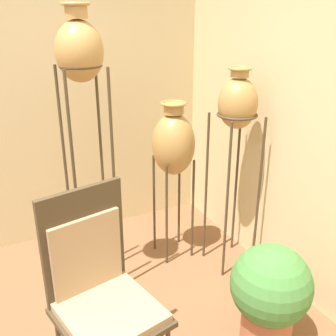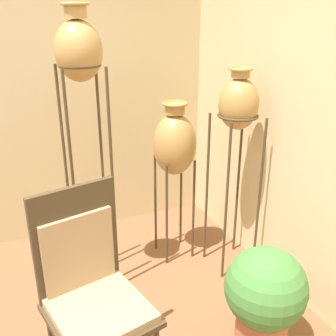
# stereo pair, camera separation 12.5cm
# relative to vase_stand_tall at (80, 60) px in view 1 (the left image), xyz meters

# --- Properties ---
(vase_stand_tall) EXTENTS (0.29, 0.29, 1.99)m
(vase_stand_tall) POSITION_rel_vase_stand_tall_xyz_m (0.00, 0.00, 0.00)
(vase_stand_tall) COLOR #473823
(vase_stand_tall) RESTS_ON ground_plane
(vase_stand_medium) EXTENTS (0.31, 0.31, 1.58)m
(vase_stand_medium) POSITION_rel_vase_stand_tall_xyz_m (1.05, -0.21, -0.36)
(vase_stand_medium) COLOR #473823
(vase_stand_medium) RESTS_ON ground_plane
(vase_stand_short) EXTENTS (0.33, 0.33, 1.31)m
(vase_stand_short) POSITION_rel_vase_stand_tall_xyz_m (0.70, 0.10, -0.68)
(vase_stand_short) COLOR #473823
(vase_stand_short) RESTS_ON ground_plane
(chair) EXTENTS (0.57, 0.58, 1.14)m
(chair) POSITION_rel_vase_stand_tall_xyz_m (-0.21, -0.85, -1.02)
(chair) COLOR #473823
(chair) RESTS_ON ground_plane
(potted_plant) EXTENTS (0.49, 0.49, 0.68)m
(potted_plant) POSITION_rel_vase_stand_tall_xyz_m (0.77, -1.03, -1.28)
(potted_plant) COLOR #B26647
(potted_plant) RESTS_ON ground_plane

